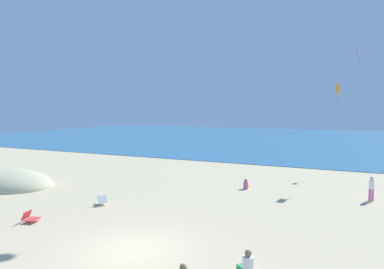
# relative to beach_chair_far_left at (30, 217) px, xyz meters

# --- Properties ---
(ground_plane) EXTENTS (120.00, 120.00, 0.00)m
(ground_plane) POSITION_rel_beach_chair_far_left_xyz_m (6.12, 9.37, -0.23)
(ground_plane) COLOR #C6B58C
(ocean_water) EXTENTS (120.00, 60.00, 0.05)m
(ocean_water) POSITION_rel_beach_chair_far_left_xyz_m (6.12, 50.22, -0.20)
(ocean_water) COLOR teal
(ocean_water) RESTS_ON ground_plane
(dune_mound) EXTENTS (6.64, 4.65, 2.21)m
(dune_mound) POSITION_rel_beach_chair_far_left_xyz_m (-7.77, 4.75, -0.23)
(dune_mound) COLOR #BAB58D
(dune_mound) RESTS_ON ground_plane
(beach_chair_far_left) EXTENTS (0.79, 0.75, 0.53)m
(beach_chair_far_left) POSITION_rel_beach_chair_far_left_xyz_m (0.00, 0.00, 0.00)
(beach_chair_far_left) COLOR #D13D3D
(beach_chair_far_left) RESTS_ON ground_plane
(beach_chair_far_right) EXTENTS (0.82, 0.79, 0.56)m
(beach_chair_far_right) POSITION_rel_beach_chair_far_left_xyz_m (1.16, 3.59, 0.01)
(beach_chair_far_right) COLOR white
(beach_chair_far_right) RESTS_ON ground_plane
(person_0) EXTENTS (0.33, 0.54, 0.66)m
(person_0) POSITION_rel_beach_chair_far_left_xyz_m (7.27, 10.59, 0.02)
(person_0) COLOR #D8599E
(person_0) RESTS_ON ground_plane
(person_1) EXTENTS (0.69, 0.64, 0.78)m
(person_1) POSITION_rel_beach_chair_far_left_xyz_m (10.46, -0.57, 0.06)
(person_1) COLOR white
(person_1) RESTS_ON ground_plane
(person_3) EXTENTS (0.37, 0.37, 1.39)m
(person_3) POSITION_rel_beach_chair_far_left_xyz_m (14.56, 10.76, 0.58)
(person_3) COLOR #D8599E
(person_3) RESTS_ON ground_plane
(kite_purple) EXTENTS (0.37, 0.48, 1.10)m
(kite_purple) POSITION_rel_beach_chair_far_left_xyz_m (13.94, 23.13, 9.91)
(kite_purple) COLOR purple
(kite_orange) EXTENTS (0.34, 0.89, 1.61)m
(kite_orange) POSITION_rel_beach_chair_far_left_xyz_m (12.52, 14.93, 6.36)
(kite_orange) COLOR orange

